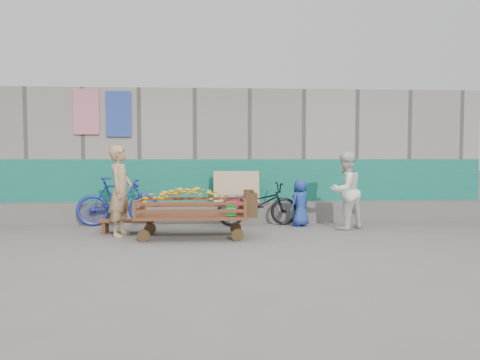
{
  "coord_description": "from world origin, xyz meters",
  "views": [
    {
      "loc": [
        -0.14,
        -7.1,
        1.44
      ],
      "look_at": [
        0.32,
        1.2,
        1.0
      ],
      "focal_mm": 32.0,
      "sensor_mm": 36.0,
      "label": 1
    }
  ],
  "objects": [
    {
      "name": "banana_cart",
      "position": [
        -0.61,
        0.54,
        0.61
      ],
      "size": [
        2.1,
        0.96,
        0.9
      ],
      "color": "#542D1E",
      "rests_on": "ground"
    },
    {
      "name": "woman",
      "position": [
        2.44,
        1.32,
        0.78
      ],
      "size": [
        0.95,
        0.89,
        1.55
      ],
      "primitive_type": "imported",
      "rotation": [
        0.0,
        0.0,
        3.66
      ],
      "color": "white",
      "rests_on": "ground"
    },
    {
      "name": "vendor_man",
      "position": [
        -1.89,
        0.77,
        0.83
      ],
      "size": [
        0.48,
        0.65,
        1.66
      ],
      "primitive_type": "imported",
      "rotation": [
        0.0,
        0.0,
        1.43
      ],
      "color": "tan",
      "rests_on": "ground"
    },
    {
      "name": "bench",
      "position": [
        -1.83,
        1.08,
        0.19
      ],
      "size": [
        1.03,
        0.31,
        0.26
      ],
      "color": "#542D1E",
      "rests_on": "ground"
    },
    {
      "name": "ground",
      "position": [
        0.0,
        0.0,
        0.0
      ],
      "size": [
        80.0,
        80.0,
        0.0
      ],
      "primitive_type": "plane",
      "color": "#605D58",
      "rests_on": "ground"
    },
    {
      "name": "bicycle_dark",
      "position": [
        0.73,
        1.85,
        0.45
      ],
      "size": [
        1.78,
        0.78,
        0.91
      ],
      "primitive_type": "imported",
      "rotation": [
        0.0,
        0.0,
        1.68
      ],
      "color": "black",
      "rests_on": "ground"
    },
    {
      "name": "building_wall",
      "position": [
        -0.0,
        4.05,
        1.47
      ],
      "size": [
        12.0,
        3.5,
        3.0
      ],
      "color": "gray",
      "rests_on": "ground"
    },
    {
      "name": "bicycle_blue",
      "position": [
        -2.21,
        2.05,
        0.51
      ],
      "size": [
        1.78,
        0.83,
        1.03
      ],
      "primitive_type": "imported",
      "rotation": [
        0.0,
        0.0,
        1.78
      ],
      "color": "navy",
      "rests_on": "ground"
    },
    {
      "name": "child",
      "position": [
        1.61,
        1.71,
        0.49
      ],
      "size": [
        0.57,
        0.53,
        0.98
      ],
      "primitive_type": "imported",
      "rotation": [
        0.0,
        0.0,
        3.75
      ],
      "color": "navy",
      "rests_on": "ground"
    }
  ]
}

